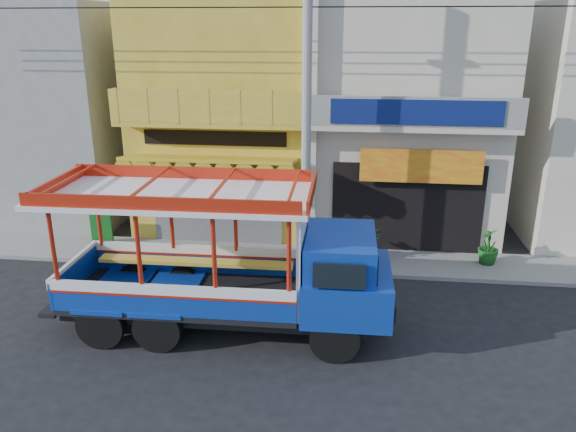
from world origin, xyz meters
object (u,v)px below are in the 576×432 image
object	(u,v)px
songthaew_truck	(246,262)
potted_plant_a	(365,242)
utility_pole	(312,98)
green_sign	(102,230)
potted_plant_c	(488,246)

from	to	relation	value
songthaew_truck	potted_plant_a	size ratio (longest dim) A/B	7.16
utility_pole	potted_plant_a	bearing A→B (deg)	27.03
songthaew_truck	potted_plant_a	bearing A→B (deg)	57.95
songthaew_truck	green_sign	xyz separation A→B (m)	(-5.70, 4.68, -1.17)
utility_pole	potted_plant_a	distance (m)	4.72
songthaew_truck	potted_plant_c	distance (m)	7.88
songthaew_truck	potted_plant_c	size ratio (longest dim) A/B	7.03
potted_plant_c	utility_pole	bearing A→B (deg)	-55.65
utility_pole	green_sign	world-z (taller)	utility_pole
songthaew_truck	potted_plant_a	distance (m)	5.34
potted_plant_c	green_sign	bearing A→B (deg)	-66.08
utility_pole	green_sign	size ratio (longest dim) A/B	25.35
utility_pole	songthaew_truck	world-z (taller)	utility_pole
songthaew_truck	utility_pole	bearing A→B (deg)	72.07
potted_plant_a	green_sign	bearing A→B (deg)	163.18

